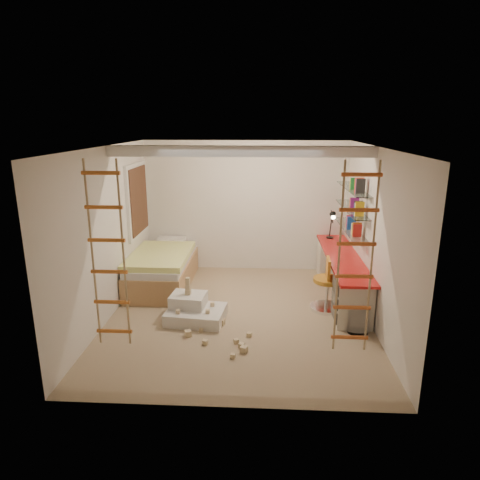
# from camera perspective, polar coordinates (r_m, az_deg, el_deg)

# --- Properties ---
(floor) EXTENTS (4.50, 4.50, 0.00)m
(floor) POSITION_cam_1_polar(r_m,az_deg,el_deg) (6.84, -0.14, -10.00)
(floor) COLOR #958060
(floor) RESTS_ON ground
(ceiling_beam) EXTENTS (4.00, 0.18, 0.16)m
(ceiling_beam) POSITION_cam_1_polar(r_m,az_deg,el_deg) (6.49, 0.00, 11.74)
(ceiling_beam) COLOR white
(ceiling_beam) RESTS_ON ceiling
(window_frame) EXTENTS (0.06, 1.15, 1.35)m
(window_frame) POSITION_cam_1_polar(r_m,az_deg,el_deg) (8.13, -13.59, 5.19)
(window_frame) COLOR white
(window_frame) RESTS_ON wall_left
(window_blind) EXTENTS (0.02, 1.00, 1.20)m
(window_blind) POSITION_cam_1_polar(r_m,az_deg,el_deg) (8.12, -13.32, 5.20)
(window_blind) COLOR #4C2D1E
(window_blind) RESTS_ON window_frame
(rope_ladder_left) EXTENTS (0.41, 0.04, 2.13)m
(rope_ladder_left) POSITION_cam_1_polar(r_m,az_deg,el_deg) (4.94, -17.19, -2.06)
(rope_ladder_left) COLOR orange
(rope_ladder_left) RESTS_ON ceiling
(rope_ladder_right) EXTENTS (0.41, 0.04, 2.13)m
(rope_ladder_right) POSITION_cam_1_polar(r_m,az_deg,el_deg) (4.75, 15.12, -2.63)
(rope_ladder_right) COLOR #D15223
(rope_ladder_right) RESTS_ON ceiling
(waste_bin) EXTENTS (0.30, 0.30, 0.38)m
(waste_bin) POSITION_cam_1_polar(r_m,az_deg,el_deg) (6.48, 15.51, -10.27)
(waste_bin) COLOR white
(waste_bin) RESTS_ON floor
(desk) EXTENTS (0.56, 2.80, 0.75)m
(desk) POSITION_cam_1_polar(r_m,az_deg,el_deg) (7.59, 13.33, -4.48)
(desk) COLOR red
(desk) RESTS_ON floor
(shelves) EXTENTS (0.25, 1.80, 0.71)m
(shelves) POSITION_cam_1_polar(r_m,az_deg,el_deg) (7.59, 14.64, 4.02)
(shelves) COLOR white
(shelves) RESTS_ON wall_right
(bed) EXTENTS (1.02, 2.00, 0.69)m
(bed) POSITION_cam_1_polar(r_m,az_deg,el_deg) (8.05, -10.24, -3.71)
(bed) COLOR #AD7F51
(bed) RESTS_ON floor
(task_lamp) EXTENTS (0.14, 0.36, 0.57)m
(task_lamp) POSITION_cam_1_polar(r_m,az_deg,el_deg) (8.29, 12.20, 2.56)
(task_lamp) COLOR black
(task_lamp) RESTS_ON desk
(swivel_chair) EXTENTS (0.55, 0.55, 0.87)m
(swivel_chair) POSITION_cam_1_polar(r_m,az_deg,el_deg) (7.06, 11.50, -6.64)
(swivel_chair) COLOR #B87C23
(swivel_chair) RESTS_ON floor
(play_platform) EXTENTS (0.92, 0.76, 0.38)m
(play_platform) POSITION_cam_1_polar(r_m,az_deg,el_deg) (6.68, -6.17, -9.33)
(play_platform) COLOR silver
(play_platform) RESTS_ON floor
(toy_blocks) EXTENTS (1.14, 1.24, 0.65)m
(toy_blocks) POSITION_cam_1_polar(r_m,az_deg,el_deg) (6.28, -3.91, -10.70)
(toy_blocks) COLOR #CCB284
(toy_blocks) RESTS_ON floor
(books) EXTENTS (0.14, 0.64, 0.92)m
(books) POSITION_cam_1_polar(r_m,az_deg,el_deg) (7.57, 14.68, 4.59)
(books) COLOR red
(books) RESTS_ON shelves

